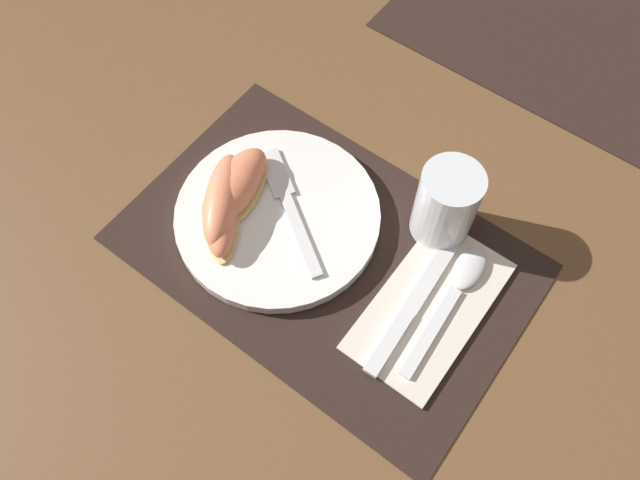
{
  "coord_description": "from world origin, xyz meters",
  "views": [
    {
      "loc": [
        0.2,
        -0.28,
        0.66
      ],
      "look_at": [
        -0.01,
        -0.0,
        0.02
      ],
      "focal_mm": 35.0,
      "sensor_mm": 36.0,
      "label": 1
    }
  ],
  "objects": [
    {
      "name": "placemat_far",
      "position": [
        0.06,
        0.49,
        0.0
      ],
      "size": [
        0.47,
        0.31,
        0.0
      ],
      "color": "black",
      "rests_on": "ground_plane"
    },
    {
      "name": "placemat",
      "position": [
        0.0,
        0.0,
        0.0
      ],
      "size": [
        0.47,
        0.31,
        0.0
      ],
      "color": "black",
      "rests_on": "ground_plane"
    },
    {
      "name": "juice_glass",
      "position": [
        0.09,
        0.11,
        0.05
      ],
      "size": [
        0.07,
        0.07,
        0.1
      ],
      "color": "silver",
      "rests_on": "placemat"
    },
    {
      "name": "spoon",
      "position": [
        0.15,
        0.05,
        0.01
      ],
      "size": [
        0.04,
        0.18,
        0.01
      ],
      "color": "silver",
      "rests_on": "napkin"
    },
    {
      "name": "plate",
      "position": [
        -0.07,
        -0.0,
        0.01
      ],
      "size": [
        0.25,
        0.25,
        0.02
      ],
      "color": "white",
      "rests_on": "placemat"
    },
    {
      "name": "citrus_wedge_3",
      "position": [
        -0.12,
        -0.05,
        0.03
      ],
      "size": [
        0.11,
        0.11,
        0.03
      ],
      "color": "#F4DB84",
      "rests_on": "plate"
    },
    {
      "name": "ground_plane",
      "position": [
        0.0,
        0.0,
        0.0
      ],
      "size": [
        3.0,
        3.0,
        0.0
      ],
      "primitive_type": "plane",
      "color": "brown"
    },
    {
      "name": "citrus_wedge_0",
      "position": [
        -0.13,
        -0.0,
        0.04
      ],
      "size": [
        0.06,
        0.11,
        0.04
      ],
      "color": "#F4DB84",
      "rests_on": "plate"
    },
    {
      "name": "knife",
      "position": [
        0.12,
        0.0,
        0.01
      ],
      "size": [
        0.03,
        0.21,
        0.01
      ],
      "color": "silver",
      "rests_on": "napkin"
    },
    {
      "name": "citrus_wedge_1",
      "position": [
        -0.13,
        -0.02,
        0.04
      ],
      "size": [
        0.07,
        0.11,
        0.04
      ],
      "color": "#F4DB84",
      "rests_on": "plate"
    },
    {
      "name": "napkin",
      "position": [
        0.14,
        0.01,
        0.01
      ],
      "size": [
        0.11,
        0.21,
        0.0
      ],
      "color": "silver",
      "rests_on": "placemat"
    },
    {
      "name": "fork",
      "position": [
        -0.07,
        0.02,
        0.02
      ],
      "size": [
        0.17,
        0.12,
        0.0
      ],
      "color": "silver",
      "rests_on": "plate"
    },
    {
      "name": "citrus_wedge_2",
      "position": [
        -0.13,
        -0.03,
        0.04
      ],
      "size": [
        0.11,
        0.14,
        0.04
      ],
      "color": "#F4DB84",
      "rests_on": "plate"
    }
  ]
}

